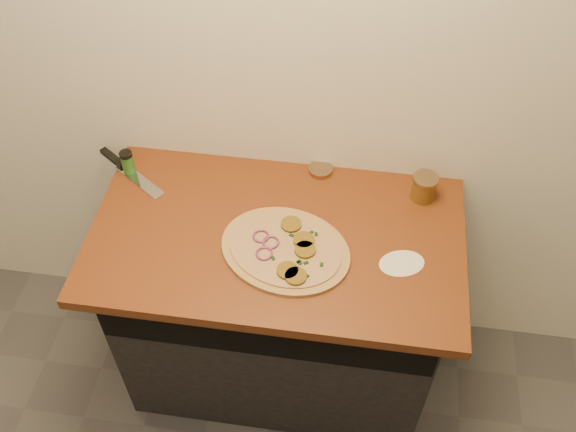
% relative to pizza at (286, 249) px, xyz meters
% --- Properties ---
extents(cabinet, '(1.10, 0.60, 0.86)m').
position_rel_pizza_xyz_m(cabinet, '(-0.04, 0.10, -0.48)').
color(cabinet, black).
rests_on(cabinet, ground).
extents(countertop, '(1.20, 0.70, 0.04)m').
position_rel_pizza_xyz_m(countertop, '(-0.04, 0.07, -0.03)').
color(countertop, brown).
rests_on(countertop, cabinet).
extents(pizza, '(0.51, 0.51, 0.03)m').
position_rel_pizza_xyz_m(pizza, '(0.00, 0.00, 0.00)').
color(pizza, tan).
rests_on(pizza, countertop).
extents(chefs_knife, '(0.28, 0.21, 0.02)m').
position_rel_pizza_xyz_m(chefs_knife, '(-0.61, 0.28, -0.00)').
color(chefs_knife, '#B7BAC1').
rests_on(chefs_knife, countertop).
extents(mason_jar_lid, '(0.10, 0.10, 0.02)m').
position_rel_pizza_xyz_m(mason_jar_lid, '(0.07, 0.37, -0.00)').
color(mason_jar_lid, '#947C56').
rests_on(mason_jar_lid, countertop).
extents(salsa_jar, '(0.08, 0.08, 0.09)m').
position_rel_pizza_xyz_m(salsa_jar, '(0.42, 0.30, 0.04)').
color(salsa_jar, '#A21B10').
rests_on(salsa_jar, countertop).
extents(spice_shaker, '(0.04, 0.04, 0.09)m').
position_rel_pizza_xyz_m(spice_shaker, '(-0.59, 0.27, 0.04)').
color(spice_shaker, '#27651F').
rests_on(spice_shaker, countertop).
extents(flour_spill, '(0.18, 0.18, 0.00)m').
position_rel_pizza_xyz_m(flour_spill, '(0.36, 0.00, -0.01)').
color(flour_spill, silver).
rests_on(flour_spill, countertop).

